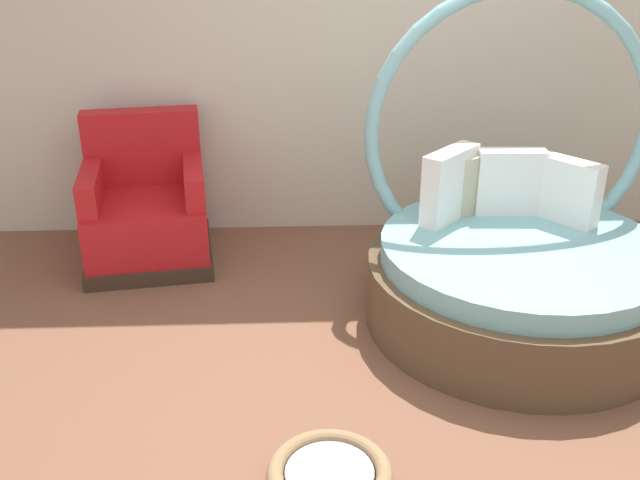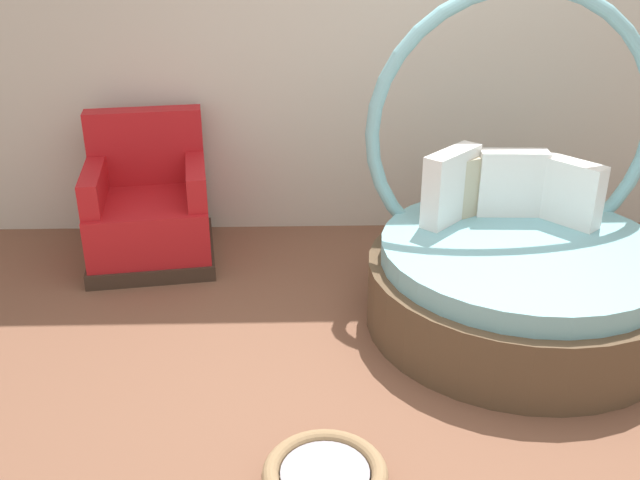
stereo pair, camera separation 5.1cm
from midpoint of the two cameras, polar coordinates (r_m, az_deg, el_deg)
name	(u,v)px [view 2 (the right image)]	position (r m, az deg, el deg)	size (l,w,h in m)	color
ground_plane	(395,408)	(3.56, 6.32, -13.02)	(8.00, 8.00, 0.02)	brown
back_wall	(365,12)	(5.02, 3.89, 17.45)	(8.00, 0.12, 3.03)	beige
round_daybed	(517,259)	(4.20, 15.58, -1.48)	(1.68, 1.68, 1.82)	brown
red_armchair	(149,210)	(4.90, -12.99, 2.31)	(0.90, 0.90, 0.94)	#38281E
pet_basket	(325,478)	(3.06, 0.90, -18.26)	(0.51, 0.51, 0.13)	#8E704C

